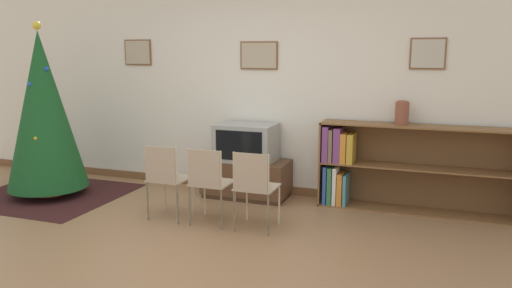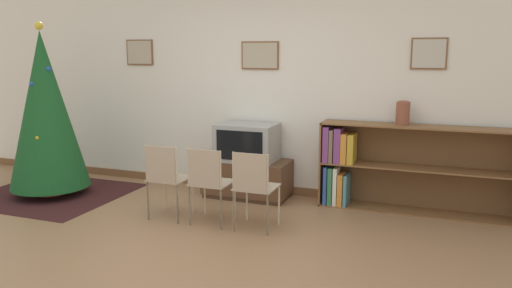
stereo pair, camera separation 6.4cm
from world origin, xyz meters
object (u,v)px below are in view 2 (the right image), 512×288
at_px(bookshelf, 385,166).
at_px(vase, 403,113).
at_px(television, 247,142).
at_px(folding_chair_center, 208,181).
at_px(folding_chair_left, 166,177).
at_px(tv_console, 247,178).
at_px(christmas_tree, 46,111).
at_px(folding_chair_right, 254,185).

relative_size(bookshelf, vase, 8.31).
relative_size(television, folding_chair_center, 0.87).
distance_m(folding_chair_left, folding_chair_center, 0.50).
height_order(television, vase, vase).
relative_size(folding_chair_left, bookshelf, 0.37).
xyz_separation_m(tv_console, television, (0.00, -0.00, 0.46)).
relative_size(christmas_tree, tv_console, 2.04).
distance_m(tv_console, television, 0.46).
height_order(tv_console, television, television).
bearing_deg(television, bookshelf, 3.86).
xyz_separation_m(television, folding_chair_left, (-0.50, -1.09, -0.22)).
relative_size(christmas_tree, folding_chair_center, 2.60).
bearing_deg(folding_chair_left, vase, 27.75).
height_order(folding_chair_left, vase, vase).
bearing_deg(christmas_tree, folding_chair_left, -9.43).
distance_m(christmas_tree, folding_chair_left, 1.98).
bearing_deg(television, tv_console, 90.00).
xyz_separation_m(tv_console, folding_chair_left, (-0.50, -1.09, 0.24)).
relative_size(folding_chair_left, vase, 3.11).
relative_size(folding_chair_left, folding_chair_right, 1.00).
relative_size(christmas_tree, folding_chair_left, 2.60).
distance_m(christmas_tree, vase, 4.27).
height_order(television, folding_chair_left, television).
bearing_deg(folding_chair_right, folding_chair_left, 180.00).
relative_size(christmas_tree, folding_chair_right, 2.60).
relative_size(tv_console, folding_chair_center, 1.27).
distance_m(christmas_tree, folding_chair_center, 2.46).
height_order(christmas_tree, folding_chair_center, christmas_tree).
height_order(television, folding_chair_right, television).
height_order(tv_console, folding_chair_right, folding_chair_right).
height_order(bookshelf, vase, vase).
distance_m(tv_console, folding_chair_center, 1.12).
bearing_deg(tv_console, folding_chair_left, -114.66).
xyz_separation_m(tv_console, folding_chair_center, (0.00, -1.09, 0.24)).
relative_size(tv_console, folding_chair_right, 1.27).
bearing_deg(tv_console, christmas_tree, -161.73).
bearing_deg(christmas_tree, bookshelf, 12.49).
height_order(folding_chair_right, vase, vase).
xyz_separation_m(tv_console, folding_chair_right, (0.50, -1.09, 0.24)).
bearing_deg(christmas_tree, tv_console, 18.27).
bearing_deg(christmas_tree, television, 18.21).
relative_size(christmas_tree, television, 2.99).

